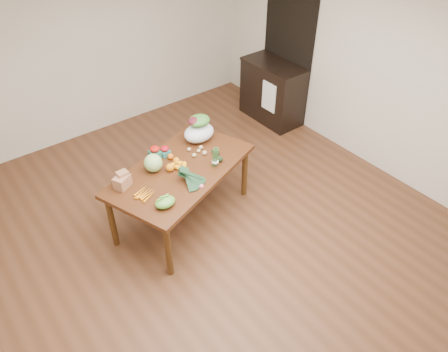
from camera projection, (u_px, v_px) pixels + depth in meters
floor at (222, 233)px, 5.12m from camera, size 6.00×6.00×0.00m
room_walls at (222, 137)px, 4.28m from camera, size 5.02×6.02×2.70m
dining_table at (183, 194)px, 5.10m from camera, size 1.91×1.46×0.75m
doorway_dark at (287, 53)px, 6.64m from camera, size 0.02×1.00×2.10m
cabinet at (272, 92)px, 6.88m from camera, size 0.52×1.02×0.94m
dish_towel at (269, 97)px, 6.58m from camera, size 0.02×0.28×0.45m
paper_bag at (122, 181)px, 4.57m from camera, size 0.28×0.26×0.16m
cabbage at (153, 163)px, 4.77m from camera, size 0.20×0.20×0.20m
strawberry_basket_a at (155, 153)px, 5.00m from camera, size 0.16×0.16×0.11m
strawberry_basket_b at (165, 152)px, 5.03m from camera, size 0.13×0.13×0.10m
orange_a at (170, 168)px, 4.80m from camera, size 0.09×0.09×0.09m
orange_b at (171, 157)px, 4.98m from camera, size 0.07×0.07×0.07m
orange_c at (176, 160)px, 4.92m from camera, size 0.07×0.07×0.07m
mandarin_cluster at (180, 164)px, 4.85m from camera, size 0.23×0.23×0.09m
carrots at (145, 193)px, 4.51m from camera, size 0.27×0.25×0.03m
snap_pea_bag at (165, 202)px, 4.35m from camera, size 0.22×0.16×0.10m
kale_bunch at (193, 178)px, 4.60m from camera, size 0.44×0.48×0.16m
asparagus_bundle at (215, 157)px, 4.82m from camera, size 0.11×0.14×0.26m
potato_a at (194, 155)px, 5.02m from camera, size 0.05×0.05×0.05m
potato_b at (205, 153)px, 5.06m from camera, size 0.06×0.05×0.05m
potato_c at (199, 151)px, 5.10m from camera, size 0.05×0.04×0.04m
potato_d at (189, 149)px, 5.12m from camera, size 0.05×0.04×0.04m
potato_e at (201, 147)px, 5.15m from camera, size 0.05×0.05×0.05m
avocado_a at (219, 159)px, 4.95m from camera, size 0.10×0.12×0.07m
avocado_b at (216, 152)px, 5.06m from camera, size 0.10×0.12×0.07m
salad_bag at (199, 130)px, 5.21m from camera, size 0.46×0.40×0.30m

